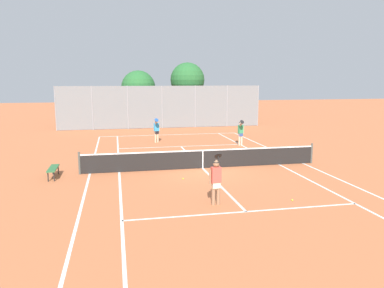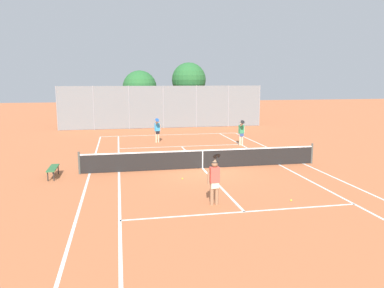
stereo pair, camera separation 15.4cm
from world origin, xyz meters
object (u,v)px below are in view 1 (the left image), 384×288
object	(u,v)px
courtside_bench	(53,169)
tree_behind_left	(140,89)
player_near_side	(216,179)
loose_tennis_ball_3	(183,179)
player_far_right	(241,132)
loose_tennis_ball_0	(124,155)
tennis_net	(203,158)
tree_behind_right	(188,81)
player_far_left	(157,130)
loose_tennis_ball_1	(292,200)

from	to	relation	value
courtside_bench	tree_behind_left	xyz separation A→B (m)	(5.22, 18.49, 3.14)
player_near_side	loose_tennis_ball_3	world-z (taller)	player_near_side
courtside_bench	player_far_right	bearing A→B (deg)	30.13
loose_tennis_ball_0	courtside_bench	distance (m)	5.57
tennis_net	loose_tennis_ball_3	xyz separation A→B (m)	(-1.35, -1.88, -0.48)
player_far_right	loose_tennis_ball_3	bearing A→B (deg)	-124.24
player_near_side	loose_tennis_ball_3	distance (m)	3.76
tennis_net	tree_behind_left	xyz separation A→B (m)	(-1.85, 18.10, 3.04)
player_near_side	tree_behind_right	xyz separation A→B (m)	(3.72, 24.34, 3.37)
player_far_left	courtside_bench	distance (m)	10.44
player_near_side	tree_behind_left	distance (m)	23.75
tennis_net	player_near_side	xyz separation A→B (m)	(-0.82, -5.49, 0.42)
player_near_side	loose_tennis_ball_0	xyz separation A→B (m)	(-3.00, 9.59, -0.89)
player_far_left	loose_tennis_ball_3	bearing A→B (deg)	-89.70
tree_behind_right	tennis_net	bearing A→B (deg)	-98.76
loose_tennis_ball_0	loose_tennis_ball_3	size ratio (longest dim) A/B	1.00
player_far_left	loose_tennis_ball_1	bearing A→B (deg)	-76.16
player_far_left	tree_behind_right	world-z (taller)	tree_behind_right
player_far_left	player_far_right	size ratio (longest dim) A/B	1.00
tree_behind_right	player_far_right	bearing A→B (deg)	-84.80
tree_behind_right	tree_behind_left	bearing A→B (deg)	-170.96
player_far_left	courtside_bench	bearing A→B (deg)	-122.96
loose_tennis_ball_1	loose_tennis_ball_3	size ratio (longest dim) A/B	1.00
player_far_right	loose_tennis_ball_1	xyz separation A→B (m)	(-2.01, -11.73, -0.89)
loose_tennis_ball_1	tree_behind_right	size ratio (longest dim) A/B	0.01
tennis_net	player_far_right	bearing A→B (deg)	56.20
player_near_side	loose_tennis_ball_1	bearing A→B (deg)	-3.44
player_far_left	loose_tennis_ball_0	bearing A→B (deg)	-119.61
tennis_net	tree_behind_right	size ratio (longest dim) A/B	1.97
player_far_right	loose_tennis_ball_3	size ratio (longest dim) A/B	26.88
tennis_net	player_far_left	world-z (taller)	player_far_left
player_near_side	tree_behind_left	world-z (taller)	tree_behind_left
player_near_side	player_far_right	world-z (taller)	same
tennis_net	tree_behind_left	world-z (taller)	tree_behind_left
loose_tennis_ball_0	tree_behind_right	xyz separation A→B (m)	(6.72, 14.75, 4.26)
loose_tennis_ball_3	courtside_bench	size ratio (longest dim) A/B	0.04
tennis_net	player_far_left	xyz separation A→B (m)	(-1.40, 8.36, 0.42)
courtside_bench	tree_behind_left	bearing A→B (deg)	74.23
tennis_net	courtside_bench	world-z (taller)	tennis_net
tennis_net	tree_behind_left	bearing A→B (deg)	95.84
tree_behind_right	player_far_left	bearing A→B (deg)	-112.30
tree_behind_left	loose_tennis_ball_0	bearing A→B (deg)	-98.00
player_far_left	player_far_right	bearing A→B (deg)	-22.65
player_far_left	loose_tennis_ball_3	size ratio (longest dim) A/B	26.88
loose_tennis_ball_1	tree_behind_right	xyz separation A→B (m)	(0.85, 24.51, 4.26)
tree_behind_right	loose_tennis_ball_0	bearing A→B (deg)	-114.50
loose_tennis_ball_3	courtside_bench	world-z (taller)	courtside_bench
loose_tennis_ball_1	tree_behind_right	distance (m)	24.89
player_near_side	tree_behind_right	bearing A→B (deg)	81.31
loose_tennis_ball_1	tree_behind_right	world-z (taller)	tree_behind_right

